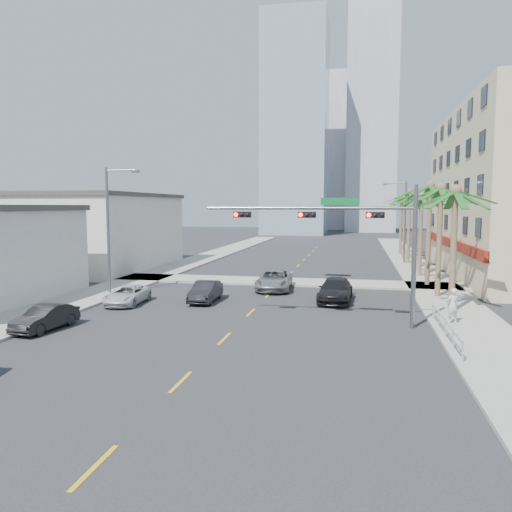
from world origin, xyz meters
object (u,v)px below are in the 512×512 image
Objects in this scene: car_lane_left at (206,291)px; car_lane_right at (335,290)px; pedestrian at (453,306)px; car_parked_far at (127,295)px; traffic_signal_mast at (351,230)px; car_lane_center at (274,280)px; car_parked_mid at (45,318)px.

car_lane_right is at bearing 10.56° from car_lane_left.
car_lane_right is at bearing -67.67° from pedestrian.
car_parked_far is at bearing -31.71° from pedestrian.
traffic_signal_mast is 2.13× the size of car_lane_right.
car_lane_left is at bearing -165.88° from car_lane_right.
car_lane_right is 8.54m from pedestrian.
car_lane_center reaches higher than car_lane_left.
car_lane_right reaches higher than car_parked_mid.
car_lane_right reaches higher than car_parked_far.
pedestrian is (6.36, -5.69, 0.32)m from car_lane_right.
car_parked_far is 19.60m from pedestrian.
car_lane_center is (8.41, 7.32, 0.15)m from car_parked_far.
car_lane_right is (8.43, 1.83, 0.08)m from car_lane_left.
pedestrian is (14.79, -3.86, 0.41)m from car_lane_left.
car_parked_far is at bearing 87.76° from car_parked_mid.
pedestrian is (19.50, -2.00, 0.48)m from car_parked_far.
car_parked_far is at bearing 168.07° from traffic_signal_mast.
car_parked_mid is at bearing -126.78° from car_lane_center.
car_parked_mid is 0.90× the size of car_parked_far.
traffic_signal_mast is at bearing -28.85° from car_lane_left.
car_lane_right reaches higher than car_lane_center.
car_lane_left is 6.60m from car_lane_center.
car_parked_mid is 17.81m from car_lane_right.
car_lane_left is at bearing 63.42° from car_parked_mid.
pedestrian reaches higher than car_parked_far.
traffic_signal_mast is 6.73m from pedestrian.
traffic_signal_mast is 8.01m from car_lane_right.
car_parked_mid is 0.94× the size of car_lane_left.
car_lane_center is at bearing 54.14° from car_lane_left.
pedestrian is at bearing 10.53° from traffic_signal_mast.
car_parked_mid is at bearing -124.26° from car_lane_left.
car_parked_far is 13.65m from car_lane_right.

